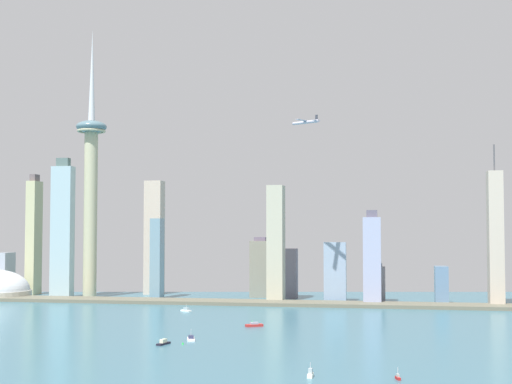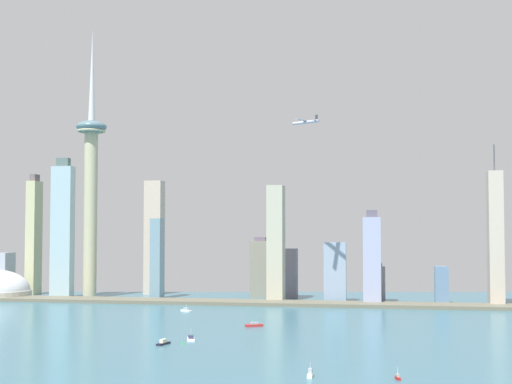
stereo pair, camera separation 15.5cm
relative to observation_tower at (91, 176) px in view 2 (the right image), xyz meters
name	(u,v)px [view 2 (the right image)]	position (x,y,z in m)	size (l,w,h in m)	color
waterfront_pier	(277,303)	(240.30, -41.28, -149.01)	(904.49, 44.37, 3.85)	#656251
observation_tower	(91,176)	(0.00, 0.00, 0.00)	(37.91, 37.91, 335.44)	#B6B38E
skyscraper_0	(62,231)	(-30.90, -12.67, -67.82)	(25.91, 14.74, 172.78)	#9AB9C3
skyscraper_1	(34,236)	(-91.64, 32.74, -75.43)	(12.59, 23.49, 156.67)	#B8B78A
skyscraper_2	(372,259)	(346.14, -20.38, -100.27)	(19.90, 24.49, 106.36)	#9CA4C7
skyscraper_3	(276,244)	(234.95, -12.37, -82.99)	(18.64, 25.85, 135.90)	#B3B199
skyscraper_4	(378,284)	(351.45, 13.22, -129.70)	(17.97, 26.30, 44.96)	gray
skyscraper_5	(288,273)	(242.44, 40.01, -120.43)	(22.27, 16.43, 61.02)	gray
skyscraper_6	(495,238)	(480.31, -20.64, -76.37)	(15.76, 22.09, 178.54)	#C1B3A0
skyscraper_7	(441,285)	(422.68, -8.18, -129.32)	(14.39, 24.32, 43.23)	slate
skyscraper_8	(261,268)	(206.21, 50.35, -114.95)	(24.08, 27.93, 75.01)	gray
skyscraper_9	(154,237)	(61.82, 65.06, -76.75)	(22.44, 20.91, 148.38)	#C2B19F
skyscraper_10	(5,273)	(-127.54, 26.26, -123.70)	(14.11, 27.54, 54.47)	#97A2B0
skyscraper_12	(157,259)	(85.50, 3.19, -101.97)	(12.76, 18.60, 97.93)	#6D8FA0
skyscraper_13	(335,272)	(303.04, -2.57, -116.08)	(25.52, 14.25, 69.72)	#8AA0BB
boat_0	(191,339)	(214.88, -316.66, -149.64)	(9.90, 16.75, 8.78)	white
boat_2	(163,343)	(200.48, -340.67, -149.51)	(7.51, 14.43, 4.01)	black
boat_3	(398,377)	(368.08, -439.12, -149.75)	(3.40, 6.56, 7.04)	red
boat_4	(310,374)	(318.97, -441.46, -149.12)	(3.03, 8.53, 8.39)	white
boat_5	(186,310)	(157.90, -124.69, -149.56)	(13.51, 11.29, 7.54)	white
boat_6	(254,325)	(248.22, -229.62, -149.52)	(15.91, 12.53, 3.78)	#B52A26
channel_buoy_0	(252,322)	(242.39, -207.71, -149.67)	(1.60, 1.60, 2.53)	green
channel_buoy_1	(183,343)	(214.18, -337.07, -150.07)	(1.76, 1.76, 1.73)	green
airplane	(305,122)	(278.78, -92.38, 47.38)	(31.54, 29.51, 8.21)	#B5B1C4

